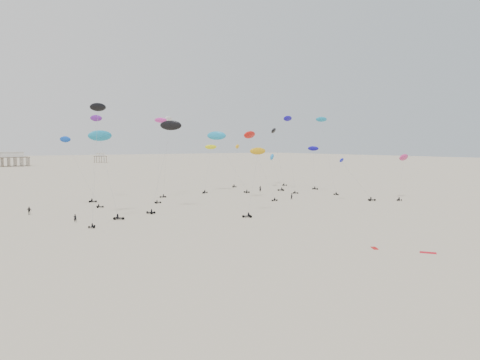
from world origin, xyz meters
TOP-DOWN VIEW (x-y plane):
  - ground_plane at (0.00, 200.00)m, footprint 900.00×900.00m
  - pavilion_main at (-10.00, 350.00)m, footprint 21.00×13.00m
  - pavilion_small at (60.00, 380.00)m, footprint 9.00×7.00m
  - rig_0 at (42.26, 103.90)m, footprint 4.07×9.63m
  - rig_1 at (32.64, 138.63)m, footprint 6.45×6.14m
  - rig_2 at (-0.91, 81.26)m, footprint 8.99×6.60m
  - rig_3 at (48.83, 115.70)m, footprint 3.27×4.83m
  - rig_4 at (-21.49, 125.60)m, footprint 5.95×8.61m
  - rig_5 at (-32.50, 88.35)m, footprint 6.02×7.39m
  - rig_6 at (47.20, 134.75)m, footprint 5.50×7.92m
  - rig_7 at (-29.53, 114.85)m, footprint 8.28×8.68m
  - rig_8 at (-13.77, 96.88)m, footprint 9.95×6.61m
  - rig_9 at (-1.46, 123.30)m, footprint 6.26×4.99m
  - rig_10 at (41.60, 128.43)m, footprint 10.18×16.94m
  - rig_11 at (-6.74, 116.61)m, footprint 7.67×10.97m
  - rig_12 at (14.83, 127.54)m, footprint 8.17×6.94m
  - rig_13 at (14.82, 103.92)m, footprint 6.83×10.13m
  - rig_14 at (-28.47, 97.06)m, footprint 5.37×10.07m
  - rig_15 at (18.35, 126.67)m, footprint 8.98×13.22m
  - rig_16 at (50.24, 81.54)m, footprint 9.29×5.67m
  - rig_18 at (38.81, 116.91)m, footprint 8.39×12.57m
  - rig_19 at (36.03, 85.23)m, footprint 9.52×7.17m
  - spectator_0 at (-35.83, 92.47)m, footprint 0.80×0.67m
  - spectator_1 at (24.05, 97.87)m, footprint 1.01×0.67m
  - spectator_2 at (-41.42, 108.14)m, footprint 1.36×1.03m
  - spectator_3 at (28.41, 118.47)m, footprint 0.94×0.76m
  - grounded_kite_a at (-1.80, 38.34)m, footprint 2.00×2.32m
  - grounded_kite_b at (-5.72, 44.46)m, footprint 1.59×1.88m

SIDE VIEW (x-z plane):
  - ground_plane at x=0.00m, z-range 0.00..0.00m
  - spectator_0 at x=-35.83m, z-range -0.94..0.94m
  - spectator_1 at x=24.05m, z-range -0.97..0.97m
  - spectator_2 at x=-41.42m, z-range -1.02..1.02m
  - spectator_3 at x=28.41m, z-range -1.13..1.13m
  - grounded_kite_a at x=-1.80m, z-range -0.04..0.04m
  - grounded_kite_b at x=-5.72m, z-range -0.04..0.04m
  - pavilion_small at x=60.00m, z-range -0.51..7.49m
  - pavilion_main at x=-10.00m, z-range -0.68..9.12m
  - rig_19 at x=36.03m, z-range -0.79..11.88m
  - rig_10 at x=41.60m, z-range 0.11..17.43m
  - rig_2 at x=-0.91m, z-range 1.37..16.20m
  - rig_3 at x=48.83m, z-range 1.78..16.41m
  - rig_1 at x=32.64m, z-range 1.63..16.82m
  - rig_16 at x=50.24m, z-range 2.99..15.93m
  - rig_12 at x=14.83m, z-range 1.98..17.25m
  - rig_7 at x=-29.53m, z-range 2.63..20.32m
  - rig_14 at x=-28.47m, z-range 4.58..22.98m
  - rig_4 at x=-21.49m, z-range 4.15..27.37m
  - rig_13 at x=14.82m, z-range 6.23..25.56m
  - rig_15 at x=18.35m, z-range 5.98..26.20m
  - rig_11 at x=-6.74m, z-range 4.82..27.96m
  - rig_8 at x=-13.77m, z-range 6.15..26.91m
  - rig_9 at x=-1.46m, z-range 5.15..28.57m
  - rig_0 at x=42.26m, z-range 5.23..28.98m
  - rig_5 at x=-32.50m, z-range 5.52..28.70m
  - rig_6 at x=47.20m, z-range 6.80..28.15m
  - rig_18 at x=38.81m, z-range 6.92..32.33m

